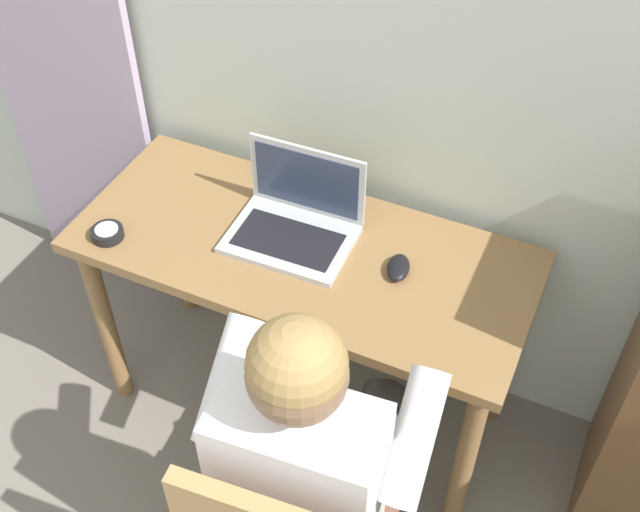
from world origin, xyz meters
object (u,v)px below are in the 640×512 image
object	(u,v)px
laptop	(296,219)
person_seated	(318,439)
computer_mouse	(398,268)
desk_clock	(107,233)
desk	(303,276)

from	to	relation	value
laptop	person_seated	bearing A→B (deg)	-59.66
laptop	computer_mouse	distance (m)	0.32
laptop	desk_clock	xyz separation A→B (m)	(-0.47, -0.24, -0.04)
computer_mouse	laptop	bearing A→B (deg)	162.76
desk	computer_mouse	size ratio (longest dim) A/B	12.83
computer_mouse	desk_clock	bearing A→B (deg)	-177.69
person_seated	laptop	world-z (taller)	person_seated
desk	desk_clock	xyz separation A→B (m)	(-0.51, -0.19, 0.13)
person_seated	desk_clock	world-z (taller)	person_seated
desk_clock	laptop	bearing A→B (deg)	26.74
laptop	computer_mouse	size ratio (longest dim) A/B	3.47
desk	computer_mouse	bearing A→B (deg)	4.90
person_seated	computer_mouse	bearing A→B (deg)	90.03
laptop	desk_clock	bearing A→B (deg)	-153.26
desk	laptop	distance (m)	0.18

